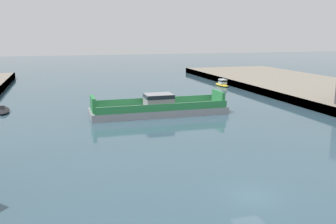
# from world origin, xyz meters

# --- Properties ---
(ground_plane) EXTENTS (400.00, 400.00, 0.00)m
(ground_plane) POSITION_xyz_m (0.00, 0.00, 0.00)
(ground_plane) COLOR #385666
(chain_ferry) EXTENTS (21.31, 6.10, 3.30)m
(chain_ferry) POSITION_xyz_m (0.77, 30.94, 1.02)
(chain_ferry) COLOR #939399
(chain_ferry) RESTS_ON ground
(moored_boat_near_left) EXTENTS (2.05, 6.04, 1.73)m
(moored_boat_near_left) POSITION_xyz_m (23.85, 57.52, 0.64)
(moored_boat_near_left) COLOR yellow
(moored_boat_near_left) RESTS_ON ground
(moored_boat_mid_left) EXTENTS (2.85, 6.78, 1.08)m
(moored_boat_mid_left) POSITION_xyz_m (-23.05, 39.92, 0.30)
(moored_boat_mid_left) COLOR black
(moored_boat_mid_left) RESTS_ON ground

